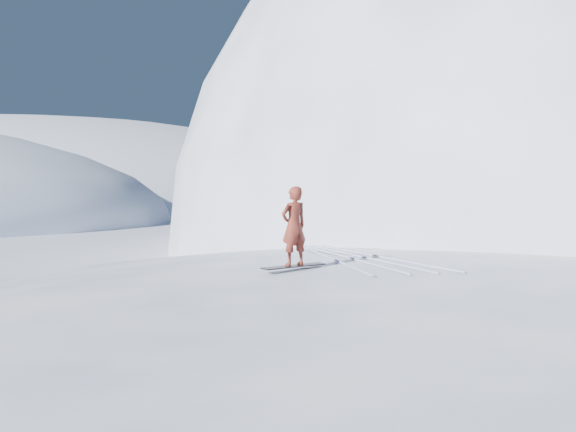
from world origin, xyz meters
name	(u,v)px	position (x,y,z in m)	size (l,w,h in m)	color
ground	(496,412)	(0.00, 0.00, 0.00)	(400.00, 400.00, 0.00)	white
near_ridge	(473,361)	(1.00, 3.00, 0.00)	(36.00, 28.00, 4.80)	white
peak_shoulder	(485,261)	(10.00, 20.00, 0.00)	(28.00, 24.00, 18.00)	white
far_ridge_c	(40,207)	(-40.00, 110.00, 0.00)	(140.00, 90.00, 36.00)	white
wind_bumps	(425,376)	(-0.56, 2.12, 0.00)	(16.00, 14.40, 1.00)	white
snowboard	(294,266)	(-3.40, 2.87, 2.41)	(1.62, 0.30, 0.03)	black
snowboarder	(294,226)	(-3.40, 2.87, 3.32)	(0.65, 0.43, 1.79)	maroon
board_tracks	(355,256)	(-1.59, 4.34, 2.42)	(2.70, 5.98, 0.04)	silver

